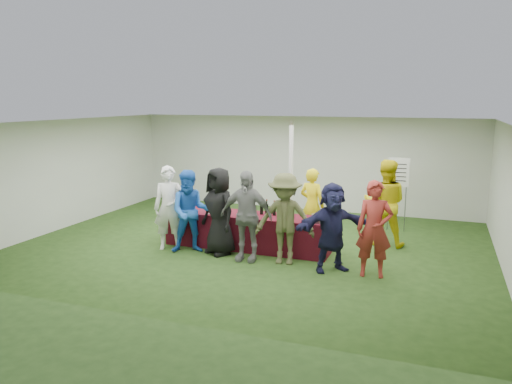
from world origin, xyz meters
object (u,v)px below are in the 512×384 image
(serving_table, at_px, (247,231))
(customer_6, at_px, (374,229))
(staff_back, at_px, (385,203))
(customer_3, at_px, (246,216))
(customer_2, at_px, (219,211))
(customer_1, at_px, (191,211))
(wine_list_sign, at_px, (398,178))
(customer_0, at_px, (169,208))
(customer_4, at_px, (285,219))
(customer_5, at_px, (332,227))
(dump_bucket, at_px, (317,218))
(staff_pourer, at_px, (312,205))

(serving_table, bearing_deg, customer_6, -16.55)
(serving_table, xyz_separation_m, staff_back, (2.75, 1.23, 0.58))
(customer_3, bearing_deg, serving_table, 107.58)
(customer_2, bearing_deg, customer_1, -141.41)
(wine_list_sign, bearing_deg, customer_2, -136.00)
(customer_0, bearing_deg, customer_6, -26.43)
(customer_1, bearing_deg, serving_table, 7.58)
(customer_1, bearing_deg, customer_4, -27.09)
(staff_back, distance_m, customer_5, 2.17)
(wine_list_sign, height_order, customer_0, customer_0)
(serving_table, relative_size, customer_6, 2.03)
(wine_list_sign, xyz_separation_m, customer_2, (-3.30, -3.19, -0.41))
(serving_table, height_order, customer_5, customer_5)
(serving_table, height_order, customer_4, customer_4)
(customer_0, height_order, customer_5, customer_0)
(serving_table, distance_m, customer_3, 0.99)
(customer_1, xyz_separation_m, customer_4, (2.07, -0.03, 0.02))
(serving_table, relative_size, customer_1, 2.06)
(dump_bucket, distance_m, customer_2, 2.01)
(staff_pourer, relative_size, customer_1, 0.96)
(customer_5, bearing_deg, customer_3, 142.70)
(wine_list_sign, relative_size, customer_3, 0.99)
(customer_0, relative_size, customer_6, 1.02)
(dump_bucket, height_order, customer_2, customer_2)
(customer_0, distance_m, customer_4, 2.60)
(customer_4, bearing_deg, serving_table, 138.27)
(serving_table, relative_size, customer_2, 1.98)
(customer_4, bearing_deg, customer_3, 177.41)
(staff_pourer, distance_m, customer_3, 2.00)
(serving_table, distance_m, wine_list_sign, 4.01)
(customer_2, bearing_deg, wine_list_sign, 73.30)
(customer_0, height_order, customer_6, customer_0)
(wine_list_sign, height_order, staff_back, staff_back)
(customer_1, height_order, customer_4, customer_4)
(customer_3, bearing_deg, customer_5, -2.85)
(customer_4, distance_m, customer_6, 1.73)
(serving_table, relative_size, staff_pourer, 2.15)
(serving_table, bearing_deg, wine_list_sign, 42.01)
(serving_table, height_order, staff_back, staff_back)
(customer_0, distance_m, customer_2, 1.14)
(customer_3, distance_m, customer_6, 2.51)
(customer_1, bearing_deg, customer_0, 149.32)
(dump_bucket, relative_size, customer_1, 0.12)
(serving_table, bearing_deg, customer_5, -21.72)
(wine_list_sign, distance_m, customer_0, 5.51)
(staff_back, xyz_separation_m, customer_5, (-0.73, -2.03, -0.11))
(customer_3, bearing_deg, staff_back, 37.03)
(wine_list_sign, relative_size, staff_pourer, 1.07)
(wine_list_sign, relative_size, customer_1, 1.03)
(wine_list_sign, bearing_deg, staff_back, -96.08)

